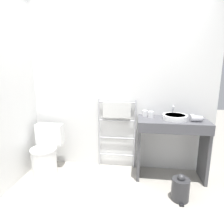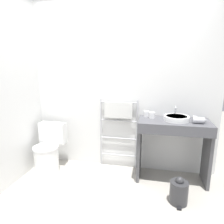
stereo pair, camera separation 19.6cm
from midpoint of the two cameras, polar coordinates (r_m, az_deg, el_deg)
ground_plane at (r=2.35m, az=-1.50°, el=-29.05°), size 12.00×12.00×0.00m
wall_back at (r=3.05m, az=4.14°, el=7.08°), size 2.88×0.12×2.53m
wall_side at (r=2.95m, az=-25.66°, el=5.66°), size 0.12×1.87×2.53m
toilet at (r=3.22m, az=-16.06°, el=-10.87°), size 0.41×0.50×0.72m
towel_radiator at (r=3.03m, az=3.72°, el=-1.87°), size 0.58×0.06×1.09m
vanity_counter at (r=2.89m, az=18.91°, el=-7.79°), size 0.94×0.47×0.86m
sink_basin at (r=2.82m, az=19.85°, el=-1.67°), size 0.33×0.33×0.06m
faucet at (r=2.98m, az=19.50°, el=0.39°), size 0.02×0.10×0.16m
cup_near_wall at (r=2.91m, az=11.74°, el=-0.56°), size 0.08×0.08×0.08m
cup_near_edge at (r=2.87m, az=13.31°, el=-0.87°), size 0.08×0.08×0.08m
hair_dryer at (r=2.81m, az=25.43°, el=-2.11°), size 0.18×0.17×0.08m
trash_bin at (r=2.65m, az=20.71°, el=-20.58°), size 0.21×0.24×0.34m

